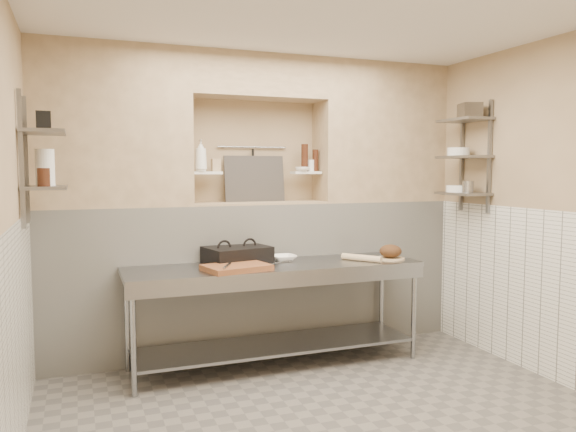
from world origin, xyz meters
name	(u,v)px	position (x,y,z in m)	size (l,w,h in m)	color
floor	(335,427)	(0.00, 0.00, -0.05)	(4.00, 3.90, 0.10)	slate
wall_right	(569,211)	(2.05, 0.00, 1.40)	(0.10, 3.90, 2.80)	tan
wall_back	(250,203)	(0.00, 2.00, 1.40)	(4.00, 0.10, 2.80)	tan
backwall_lower	(258,276)	(0.00, 1.75, 0.70)	(4.00, 0.40, 1.40)	white
alcove_sill	(258,203)	(0.00, 1.75, 1.41)	(1.30, 0.40, 0.02)	tan
backwall_pillar_left	(112,127)	(-1.33, 1.75, 2.10)	(1.35, 0.40, 1.40)	tan
backwall_pillar_right	(380,134)	(1.33, 1.75, 2.10)	(1.35, 0.40, 1.40)	tan
backwall_header	(257,77)	(0.00, 1.75, 2.60)	(1.30, 0.40, 0.40)	tan
wainscot_left	(12,355)	(-1.99, 0.00, 0.70)	(0.02, 3.90, 1.40)	white
wainscot_right	(559,298)	(1.99, 0.00, 0.70)	(0.02, 3.90, 1.40)	white
alcove_shelf_left	(206,173)	(-0.50, 1.75, 1.70)	(0.28, 0.16, 0.03)	white
alcove_shelf_right	(306,173)	(0.50, 1.75, 1.70)	(0.28, 0.16, 0.03)	white
utensil_rail	(252,147)	(0.00, 1.92, 1.95)	(0.02, 0.02, 0.70)	gray
hanging_steel	(253,164)	(0.00, 1.90, 1.78)	(0.02, 0.02, 0.30)	black
splash_panel	(255,179)	(0.00, 1.85, 1.64)	(0.60, 0.02, 0.45)	#383330
shelf_rail_left_a	(26,160)	(-1.98, 1.25, 1.80)	(0.03, 0.03, 0.95)	slate
shelf_rail_left_b	(21,159)	(-1.98, 0.85, 1.80)	(0.03, 0.03, 0.95)	slate
wall_shelf_left_lower	(45,187)	(-1.84, 1.05, 1.60)	(0.30, 0.50, 0.03)	slate
wall_shelf_left_upper	(43,132)	(-1.84, 1.05, 2.00)	(0.30, 0.50, 0.03)	slate
shelf_rail_right_a	(462,158)	(1.98, 1.25, 1.85)	(0.03, 0.03, 1.05)	slate
shelf_rail_right_b	(489,157)	(1.98, 0.85, 1.85)	(0.03, 0.03, 1.05)	slate
wall_shelf_right_lower	(463,194)	(1.84, 1.05, 1.50)	(0.30, 0.50, 0.03)	slate
wall_shelf_right_mid	(464,157)	(1.84, 1.05, 1.85)	(0.30, 0.50, 0.03)	slate
wall_shelf_right_upper	(465,120)	(1.84, 1.05, 2.20)	(0.30, 0.50, 0.03)	slate
prep_table	(276,294)	(-0.02, 1.18, 0.64)	(2.60, 0.70, 0.90)	gray
panini_press	(237,255)	(-0.31, 1.39, 0.97)	(0.61, 0.50, 0.15)	black
cutting_board	(237,267)	(-0.41, 1.05, 0.92)	(0.51, 0.36, 0.05)	brown
knife_blade	(280,262)	(-0.03, 1.04, 0.95)	(0.26, 0.03, 0.01)	gray
tongs	(227,266)	(-0.51, 0.97, 0.96)	(0.02, 0.02, 0.23)	gray
mixing_bowl	(284,258)	(0.12, 1.34, 0.93)	(0.23, 0.23, 0.06)	white
rolling_pin	(361,258)	(0.78, 1.10, 0.93)	(0.06, 0.06, 0.39)	beige
bread_board	(390,258)	(1.08, 1.09, 0.91)	(0.26, 0.26, 0.02)	beige
bread_loaf	(391,251)	(1.08, 1.09, 0.98)	(0.20, 0.20, 0.12)	#4C2D19
bottle_soap	(201,156)	(-0.56, 1.70, 1.86)	(0.11, 0.11, 0.29)	white
jar_alcove	(216,165)	(-0.40, 1.77, 1.77)	(0.08, 0.08, 0.12)	tan
bowl_alcove	(302,169)	(0.44, 1.70, 1.73)	(0.14, 0.14, 0.04)	white
condiment_a	(315,160)	(0.60, 1.75, 1.82)	(0.06, 0.06, 0.22)	#34180E
condiment_b	(305,158)	(0.49, 1.76, 1.85)	(0.07, 0.07, 0.27)	#34180E
condiment_c	(311,166)	(0.56, 1.76, 1.77)	(0.07, 0.07, 0.11)	white
jug_left	(45,167)	(-1.84, 1.12, 1.75)	(0.13, 0.13, 0.27)	white
jar_left	(44,177)	(-1.84, 0.87, 1.68)	(0.09, 0.09, 0.13)	#34180E
box_left_upper	(43,121)	(-1.84, 1.12, 2.08)	(0.10, 0.10, 0.14)	black
bowl_right	(458,189)	(1.84, 1.13, 1.55)	(0.22, 0.22, 0.07)	white
canister_right	(468,187)	(1.84, 0.98, 1.57)	(0.11, 0.11, 0.11)	gray
bowl_right_mid	(458,152)	(1.84, 1.13, 1.90)	(0.21, 0.21, 0.08)	white
basket_right	(470,111)	(1.84, 0.98, 2.28)	(0.17, 0.21, 0.14)	gray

